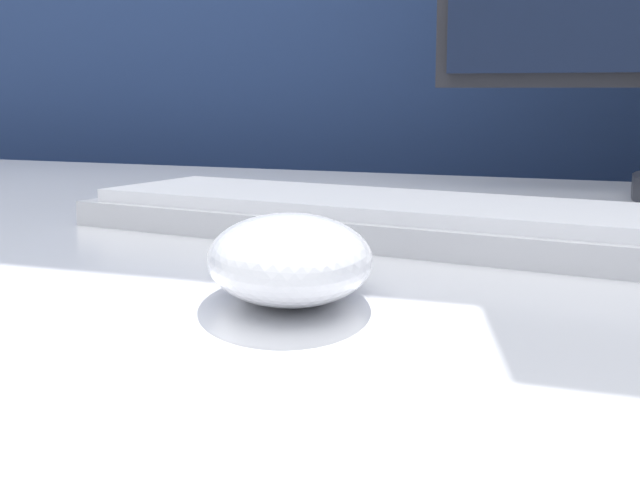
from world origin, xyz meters
The scene contains 3 objects.
partition_panel centered at (0.00, 0.56, 0.67)m, with size 5.00×0.03×1.34m.
computer_mouse_near centered at (-0.06, -0.14, 0.72)m, with size 0.11×0.14×0.03m.
keyboard centered at (-0.05, 0.03, 0.71)m, with size 0.45×0.18×0.02m.
Camera 1 is at (0.09, -0.48, 0.79)m, focal length 50.00 mm.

